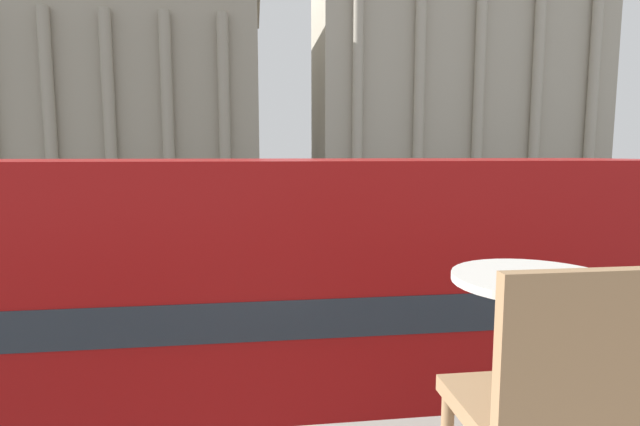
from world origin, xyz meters
TOP-DOWN VIEW (x-y plane):
  - double_decker_bus at (0.49, 4.51)m, footprint 10.02×2.73m
  - cafe_dining_table at (0.98, -0.35)m, footprint 0.60×0.60m
  - cafe_chair_0 at (0.71, -0.87)m, footprint 0.40×0.40m
  - plaza_building_left at (-13.15, 46.39)m, footprint 27.59×16.59m
  - plaza_building_right at (19.39, 45.71)m, footprint 27.45×11.70m
  - traffic_light_near at (-5.24, 9.49)m, footprint 0.42×0.24m
  - traffic_light_mid at (-0.85, 15.14)m, footprint 0.42×0.24m
  - traffic_light_far at (-2.90, 23.40)m, footprint 0.42×0.24m
  - car_white at (7.73, 16.95)m, footprint 4.20×1.93m
  - pedestrian_red at (-4.87, 16.51)m, footprint 0.32×0.32m
  - pedestrian_olive at (10.63, 31.96)m, footprint 0.32×0.32m
  - pedestrian_black at (-4.68, 18.63)m, footprint 0.32×0.32m

SIDE VIEW (x-z plane):
  - car_white at x=7.73m, z-range 0.02..1.37m
  - pedestrian_red at x=-4.87m, z-range 0.11..1.72m
  - pedestrian_olive at x=10.63m, z-range 0.12..1.78m
  - pedestrian_black at x=-4.68m, z-range 0.13..1.88m
  - traffic_light_mid at x=-0.85m, z-range 0.53..3.85m
  - traffic_light_near at x=-5.24m, z-range 0.56..4.19m
  - double_decker_bus at x=0.49m, z-range 0.25..4.64m
  - traffic_light_far at x=-2.90m, z-range 0.58..4.36m
  - cafe_chair_0 at x=0.71m, z-range 3.36..4.27m
  - cafe_dining_table at x=0.98m, z-range 3.47..4.20m
  - plaza_building_left at x=-13.15m, z-range 0.00..18.32m
  - plaza_building_right at x=19.39m, z-range -0.01..26.09m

